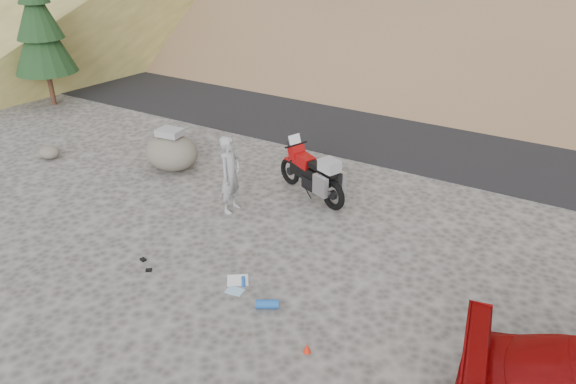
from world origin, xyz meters
The scene contains 14 objects.
ground centered at (0.00, 0.00, 0.00)m, with size 140.00×140.00×0.00m, color #43403E.
road centered at (0.00, 9.00, 0.00)m, with size 120.00×7.00×0.05m, color black.
conifer_verge centered at (-11.00, 4.50, 2.89)m, with size 2.20×2.20×5.04m.
motorcycle centered at (0.99, 2.85, 0.63)m, with size 2.36×1.24×1.48m.
man centered at (-0.40, 1.24, 0.00)m, with size 0.70×0.46×1.92m, color gray.
boulder centered at (-3.26, 2.36, 0.52)m, with size 1.67×1.46×1.18m.
small_rock centered at (-6.89, 1.07, 0.19)m, with size 0.78×0.75×0.38m.
gear_white_cloth centered at (1.41, -1.07, 0.01)m, with size 0.42×0.37×0.01m, color white.
gear_blue_mat centered at (2.37, -1.48, 0.09)m, with size 0.17×0.17×0.43m, color #1A4E9F.
gear_bottle centered at (1.61, -1.16, 0.11)m, with size 0.08×0.08×0.21m, color #1A4E9F.
gear_funnel centered at (3.57, -2.12, 0.09)m, with size 0.14×0.14×0.18m, color red.
gear_glove_a centered at (-0.72, -1.51, 0.02)m, with size 0.13×0.09×0.04m, color black.
gear_glove_b centered at (-0.34, -1.73, 0.02)m, with size 0.12×0.09×0.04m, color black.
gear_blue_cloth centered at (1.56, -1.38, 0.01)m, with size 0.33×0.24×0.01m, color #89B5D4.
Camera 1 is at (6.95, -8.40, 6.65)m, focal length 35.00 mm.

